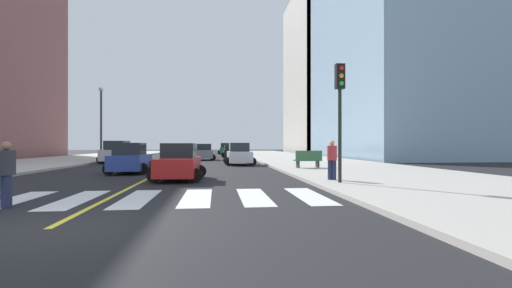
{
  "coord_description": "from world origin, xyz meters",
  "views": [
    {
      "loc": [
        3.3,
        -7.56,
        1.67
      ],
      "look_at": [
        6.81,
        24.37,
        1.71
      ],
      "focal_mm": 25.55,
      "sensor_mm": 36.0,
      "label": 1
    }
  ],
  "objects_px": {
    "car_red_third": "(179,163)",
    "park_bench": "(308,159)",
    "car_green_fifth": "(226,149)",
    "car_gray_seventh": "(204,152)",
    "pedestrian_crossing": "(6,171)",
    "car_black_sixth": "(230,151)",
    "pedestrian_waiting_east": "(332,158)",
    "car_silver_second": "(118,153)",
    "car_blue_nearest": "(131,159)",
    "street_lamp": "(101,117)",
    "traffic_light_near_corner": "(340,99)",
    "car_white_fourth": "(239,155)"
  },
  "relations": [
    {
      "from": "car_blue_nearest",
      "to": "car_red_third",
      "type": "bearing_deg",
      "value": -53.96
    },
    {
      "from": "pedestrian_crossing",
      "to": "pedestrian_waiting_east",
      "type": "bearing_deg",
      "value": -114.43
    },
    {
      "from": "car_red_third",
      "to": "pedestrian_waiting_east",
      "type": "distance_m",
      "value": 7.07
    },
    {
      "from": "car_blue_nearest",
      "to": "pedestrian_crossing",
      "type": "relative_size",
      "value": 2.25
    },
    {
      "from": "car_red_third",
      "to": "park_bench",
      "type": "height_order",
      "value": "car_red_third"
    },
    {
      "from": "car_green_fifth",
      "to": "car_gray_seventh",
      "type": "relative_size",
      "value": 1.09
    },
    {
      "from": "car_red_third",
      "to": "car_black_sixth",
      "type": "xyz_separation_m",
      "value": [
        3.56,
        29.72,
        -0.03
      ]
    },
    {
      "from": "car_gray_seventh",
      "to": "car_black_sixth",
      "type": "bearing_deg",
      "value": -114.2
    },
    {
      "from": "car_white_fourth",
      "to": "car_silver_second",
      "type": "bearing_deg",
      "value": -21.55
    },
    {
      "from": "car_green_fifth",
      "to": "pedestrian_crossing",
      "type": "distance_m",
      "value": 53.09
    },
    {
      "from": "pedestrian_crossing",
      "to": "pedestrian_waiting_east",
      "type": "relative_size",
      "value": 1.04
    },
    {
      "from": "car_blue_nearest",
      "to": "car_silver_second",
      "type": "bearing_deg",
      "value": 107.58
    },
    {
      "from": "car_green_fifth",
      "to": "street_lamp",
      "type": "bearing_deg",
      "value": 64.69
    },
    {
      "from": "car_gray_seventh",
      "to": "street_lamp",
      "type": "xyz_separation_m",
      "value": [
        -9.96,
        -2.26,
        3.59
      ]
    },
    {
      "from": "park_bench",
      "to": "pedestrian_crossing",
      "type": "relative_size",
      "value": 1.05
    },
    {
      "from": "car_white_fourth",
      "to": "pedestrian_crossing",
      "type": "bearing_deg",
      "value": 68.01
    },
    {
      "from": "car_blue_nearest",
      "to": "car_black_sixth",
      "type": "bearing_deg",
      "value": 74.92
    },
    {
      "from": "traffic_light_near_corner",
      "to": "street_lamp",
      "type": "bearing_deg",
      "value": -55.02
    },
    {
      "from": "car_gray_seventh",
      "to": "traffic_light_near_corner",
      "type": "distance_m",
      "value": 26.26
    },
    {
      "from": "car_black_sixth",
      "to": "pedestrian_waiting_east",
      "type": "bearing_deg",
      "value": 95.41
    },
    {
      "from": "car_silver_second",
      "to": "car_gray_seventh",
      "type": "relative_size",
      "value": 1.14
    },
    {
      "from": "traffic_light_near_corner",
      "to": "pedestrian_crossing",
      "type": "height_order",
      "value": "traffic_light_near_corner"
    },
    {
      "from": "car_blue_nearest",
      "to": "car_silver_second",
      "type": "relative_size",
      "value": 0.87
    },
    {
      "from": "pedestrian_crossing",
      "to": "car_gray_seventh",
      "type": "bearing_deg",
      "value": -58.21
    },
    {
      "from": "traffic_light_near_corner",
      "to": "pedestrian_waiting_east",
      "type": "bearing_deg",
      "value": -92.59
    },
    {
      "from": "park_bench",
      "to": "traffic_light_near_corner",
      "type": "bearing_deg",
      "value": 168.1
    },
    {
      "from": "car_red_third",
      "to": "pedestrian_crossing",
      "type": "bearing_deg",
      "value": 64.77
    },
    {
      "from": "traffic_light_near_corner",
      "to": "car_blue_nearest",
      "type": "bearing_deg",
      "value": -38.07
    },
    {
      "from": "traffic_light_near_corner",
      "to": "car_silver_second",
      "type": "bearing_deg",
      "value": -55.16
    },
    {
      "from": "car_green_fifth",
      "to": "car_gray_seventh",
      "type": "height_order",
      "value": "car_green_fifth"
    },
    {
      "from": "pedestrian_waiting_east",
      "to": "park_bench",
      "type": "bearing_deg",
      "value": 110.24
    },
    {
      "from": "street_lamp",
      "to": "pedestrian_waiting_east",
      "type": "bearing_deg",
      "value": -53.52
    },
    {
      "from": "car_white_fourth",
      "to": "street_lamp",
      "type": "distance_m",
      "value": 15.47
    },
    {
      "from": "car_green_fifth",
      "to": "car_black_sixth",
      "type": "relative_size",
      "value": 1.17
    },
    {
      "from": "car_green_fifth",
      "to": "car_black_sixth",
      "type": "xyz_separation_m",
      "value": [
        0.2,
        -15.7,
        -0.12
      ]
    },
    {
      "from": "car_white_fourth",
      "to": "street_lamp",
      "type": "relative_size",
      "value": 0.57
    },
    {
      "from": "car_silver_second",
      "to": "traffic_light_near_corner",
      "type": "bearing_deg",
      "value": -52.97
    },
    {
      "from": "pedestrian_waiting_east",
      "to": "street_lamp",
      "type": "height_order",
      "value": "street_lamp"
    },
    {
      "from": "car_black_sixth",
      "to": "car_white_fourth",
      "type": "bearing_deg",
      "value": 89.96
    },
    {
      "from": "pedestrian_waiting_east",
      "to": "car_silver_second",
      "type": "bearing_deg",
      "value": 153.95
    },
    {
      "from": "car_black_sixth",
      "to": "street_lamp",
      "type": "xyz_separation_m",
      "value": [
        -13.06,
        -9.96,
        3.63
      ]
    },
    {
      "from": "car_green_fifth",
      "to": "car_black_sixth",
      "type": "distance_m",
      "value": 15.7
    },
    {
      "from": "car_silver_second",
      "to": "pedestrian_waiting_east",
      "type": "distance_m",
      "value": 23.03
    },
    {
      "from": "car_silver_second",
      "to": "street_lamp",
      "type": "xyz_separation_m",
      "value": [
        -2.49,
        3.46,
        3.47
      ]
    },
    {
      "from": "car_green_fifth",
      "to": "street_lamp",
      "type": "distance_m",
      "value": 28.91
    },
    {
      "from": "car_blue_nearest",
      "to": "car_black_sixth",
      "type": "distance_m",
      "value": 26.22
    },
    {
      "from": "car_black_sixth",
      "to": "street_lamp",
      "type": "bearing_deg",
      "value": 37.06
    },
    {
      "from": "car_red_third",
      "to": "street_lamp",
      "type": "distance_m",
      "value": 22.23
    },
    {
      "from": "traffic_light_near_corner",
      "to": "park_bench",
      "type": "bearing_deg",
      "value": -96.52
    },
    {
      "from": "car_red_third",
      "to": "park_bench",
      "type": "xyz_separation_m",
      "value": [
        7.71,
        5.77,
        -0.12
      ]
    }
  ]
}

